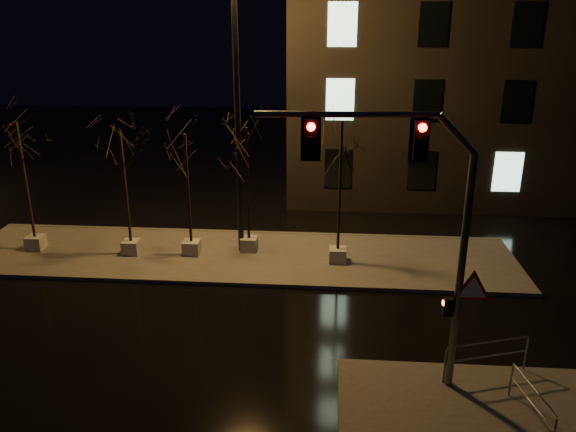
{
  "coord_description": "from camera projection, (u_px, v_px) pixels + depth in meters",
  "views": [
    {
      "loc": [
        3.67,
        -14.43,
        9.11
      ],
      "look_at": [
        2.27,
        3.26,
        2.8
      ],
      "focal_mm": 35.0,
      "sensor_mm": 36.0,
      "label": 1
    }
  ],
  "objects": [
    {
      "name": "ground",
      "position": [
        204.0,
        338.0,
        16.88
      ],
      "size": [
        90.0,
        90.0,
        0.0
      ],
      "primitive_type": "plane",
      "color": "black",
      "rests_on": "ground"
    },
    {
      "name": "median",
      "position": [
        237.0,
        256.0,
        22.49
      ],
      "size": [
        22.0,
        5.0,
        0.15
      ],
      "primitive_type": "cube",
      "color": "#4C4A44",
      "rests_on": "ground"
    },
    {
      "name": "sidewalk_corner",
      "position": [
        490.0,
        430.0,
        13.01
      ],
      "size": [
        7.0,
        5.0,
        0.15
      ],
      "primitive_type": "cube",
      "color": "#4C4A44",
      "rests_on": "ground"
    },
    {
      "name": "building",
      "position": [
        526.0,
        49.0,
        30.23
      ],
      "size": [
        25.0,
        12.0,
        15.0
      ],
      "primitive_type": "cube",
      "color": "black",
      "rests_on": "ground"
    },
    {
      "name": "tree_0",
      "position": [
        21.0,
        152.0,
        21.63
      ],
      "size": [
        1.8,
        1.8,
        5.35
      ],
      "color": "#AEACA3",
      "rests_on": "median"
    },
    {
      "name": "tree_1",
      "position": [
        123.0,
        160.0,
        21.25
      ],
      "size": [
        1.8,
        1.8,
        5.06
      ],
      "color": "#AEACA3",
      "rests_on": "median"
    },
    {
      "name": "tree_2",
      "position": [
        186.0,
        162.0,
        21.23
      ],
      "size": [
        1.8,
        1.8,
        4.99
      ],
      "color": "#AEACA3",
      "rests_on": "median"
    },
    {
      "name": "tree_3",
      "position": [
        247.0,
        156.0,
        21.54
      ],
      "size": [
        1.8,
        1.8,
        5.16
      ],
      "color": "#AEACA3",
      "rests_on": "median"
    },
    {
      "name": "tree_4",
      "position": [
        341.0,
        154.0,
        20.35
      ],
      "size": [
        1.8,
        1.8,
        5.62
      ],
      "color": "#AEACA3",
      "rests_on": "median"
    },
    {
      "name": "traffic_signal_mast",
      "position": [
        418.0,
        216.0,
        13.03
      ],
      "size": [
        5.74,
        0.38,
        7.01
      ],
      "rotation": [
        0.0,
        0.0,
        0.04
      ],
      "color": "slate",
      "rests_on": "sidewalk_corner"
    },
    {
      "name": "streetlight_main",
      "position": [
        237.0,
        86.0,
        20.67
      ],
      "size": [
        2.84,
        0.76,
        11.38
      ],
      "rotation": [
        0.0,
        0.0,
        0.16
      ],
      "color": "black",
      "rests_on": "median"
    },
    {
      "name": "guard_rail_a",
      "position": [
        487.0,
        354.0,
        14.61
      ],
      "size": [
        2.31,
        0.79,
        1.04
      ],
      "rotation": [
        0.0,
        0.0,
        0.31
      ],
      "color": "slate",
      "rests_on": "sidewalk_corner"
    },
    {
      "name": "guard_rail_b",
      "position": [
        532.0,
        400.0,
        12.96
      ],
      "size": [
        0.4,
        1.96,
        0.94
      ],
      "rotation": [
        0.0,
        0.0,
        1.75
      ],
      "color": "slate",
      "rests_on": "sidewalk_corner"
    }
  ]
}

